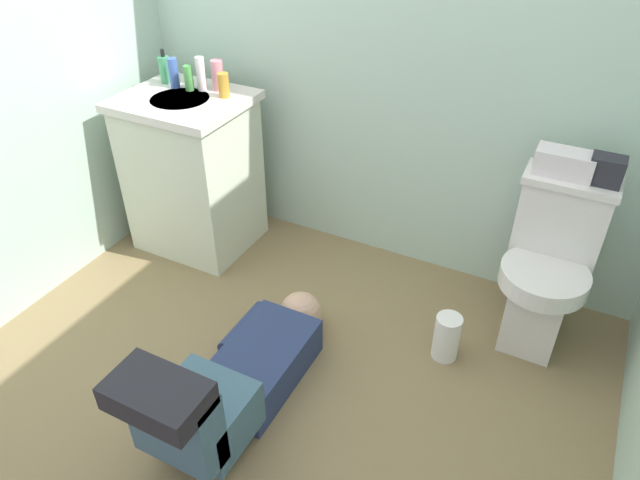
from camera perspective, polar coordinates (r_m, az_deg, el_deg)
name	(u,v)px	position (r m, az deg, el deg)	size (l,w,h in m)	color
ground_plane	(273,388)	(2.46, -4.69, -14.31)	(3.05, 3.16, 0.04)	olive
wall_back	(393,16)	(2.68, 7.23, 21.03)	(2.71, 0.08, 2.40)	#B0CDBA
toilet	(547,267)	(2.59, 21.47, -2.48)	(0.36, 0.46, 0.75)	silver
vanity_cabinet	(193,172)	(3.06, -12.40, 6.59)	(0.60, 0.52, 0.82)	beige
faucet	(199,78)	(2.98, -11.84, 15.39)	(0.02, 0.02, 0.10)	silver
person_plumber	(234,379)	(2.25, -8.51, -13.38)	(0.39, 1.06, 0.52)	navy
tissue_box	(565,163)	(2.45, 22.95, 7.01)	(0.22, 0.11, 0.10)	silver
toiletry_bag	(606,170)	(2.45, 26.38, 6.18)	(0.12, 0.09, 0.11)	#26262D
soap_dispenser	(165,69)	(3.08, -15.03, 15.94)	(0.06, 0.06, 0.17)	#409560
bottle_blue	(174,73)	(3.00, -14.22, 15.66)	(0.05, 0.05, 0.14)	#4264BC
bottle_green	(189,78)	(2.95, -12.82, 15.29)	(0.04, 0.04, 0.12)	#4C9F4B
bottle_white	(201,74)	(2.93, -11.65, 15.73)	(0.04, 0.04, 0.16)	white
bottle_pink	(218,75)	(2.93, -10.05, 15.69)	(0.06, 0.06, 0.14)	pink
bottle_amber	(224,85)	(2.84, -9.48, 14.80)	(0.05, 0.05, 0.11)	#C0872A
paper_towel_roll	(447,337)	(2.53, 12.37, -9.32)	(0.11, 0.11, 0.22)	white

